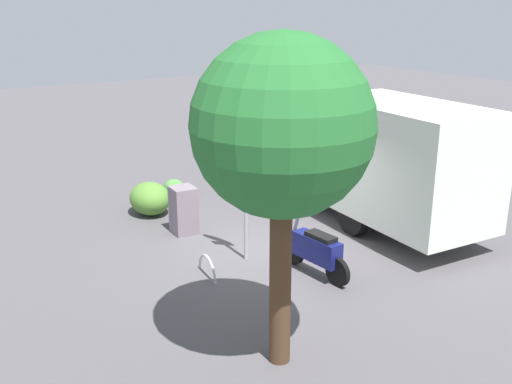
{
  "coord_description": "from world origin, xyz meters",
  "views": [
    {
      "loc": [
        -9.77,
        6.35,
        5.05
      ],
      "look_at": [
        0.19,
        0.18,
        1.29
      ],
      "focal_mm": 41.1,
      "sensor_mm": 36.0,
      "label": 1
    }
  ],
  "objects_px": {
    "box_truck_near": "(374,155)",
    "bike_rack_hoop": "(207,275)",
    "motorcycle": "(316,250)",
    "street_tree": "(282,129)",
    "utility_cabinet": "(184,210)",
    "stop_sign": "(245,162)"
  },
  "relations": [
    {
      "from": "bike_rack_hoop",
      "to": "utility_cabinet",
      "type": "bearing_deg",
      "value": -14.32
    },
    {
      "from": "box_truck_near",
      "to": "stop_sign",
      "type": "bearing_deg",
      "value": 98.39
    },
    {
      "from": "motorcycle",
      "to": "bike_rack_hoop",
      "type": "distance_m",
      "value": 2.18
    },
    {
      "from": "motorcycle",
      "to": "utility_cabinet",
      "type": "bearing_deg",
      "value": 13.71
    },
    {
      "from": "box_truck_near",
      "to": "bike_rack_hoop",
      "type": "distance_m",
      "value": 5.14
    },
    {
      "from": "utility_cabinet",
      "to": "motorcycle",
      "type": "bearing_deg",
      "value": -160.1
    },
    {
      "from": "stop_sign",
      "to": "box_truck_near",
      "type": "bearing_deg",
      "value": -84.38
    },
    {
      "from": "stop_sign",
      "to": "utility_cabinet",
      "type": "relative_size",
      "value": 2.85
    },
    {
      "from": "box_truck_near",
      "to": "street_tree",
      "type": "xyz_separation_m",
      "value": [
        -3.76,
        5.23,
        1.85
      ]
    },
    {
      "from": "stop_sign",
      "to": "bike_rack_hoop",
      "type": "bearing_deg",
      "value": 104.49
    },
    {
      "from": "box_truck_near",
      "to": "utility_cabinet",
      "type": "relative_size",
      "value": 6.97
    },
    {
      "from": "motorcycle",
      "to": "street_tree",
      "type": "distance_m",
      "value": 4.22
    },
    {
      "from": "street_tree",
      "to": "utility_cabinet",
      "type": "relative_size",
      "value": 4.33
    },
    {
      "from": "motorcycle",
      "to": "utility_cabinet",
      "type": "distance_m",
      "value": 3.61
    },
    {
      "from": "street_tree",
      "to": "bike_rack_hoop",
      "type": "xyz_separation_m",
      "value": [
        3.12,
        -0.4,
        -3.5
      ]
    },
    {
      "from": "box_truck_near",
      "to": "bike_rack_hoop",
      "type": "xyz_separation_m",
      "value": [
        -0.64,
        4.83,
        -1.64
      ]
    },
    {
      "from": "motorcycle",
      "to": "street_tree",
      "type": "xyz_separation_m",
      "value": [
        -2.01,
        2.21,
        2.98
      ]
    },
    {
      "from": "box_truck_near",
      "to": "utility_cabinet",
      "type": "height_order",
      "value": "box_truck_near"
    },
    {
      "from": "box_truck_near",
      "to": "bike_rack_hoop",
      "type": "bearing_deg",
      "value": 100.33
    },
    {
      "from": "motorcycle",
      "to": "utility_cabinet",
      "type": "xyz_separation_m",
      "value": [
        3.39,
        1.23,
        0.03
      ]
    },
    {
      "from": "bike_rack_hoop",
      "to": "stop_sign",
      "type": "bearing_deg",
      "value": -75.51
    },
    {
      "from": "motorcycle",
      "to": "street_tree",
      "type": "relative_size",
      "value": 0.38
    }
  ]
}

